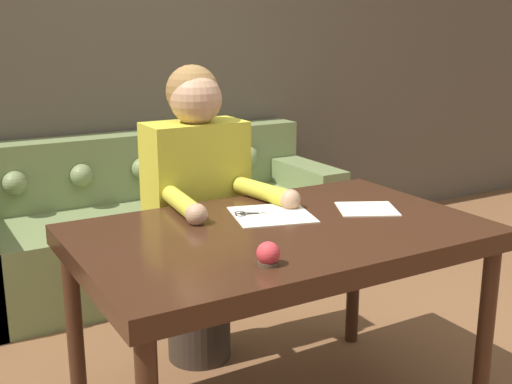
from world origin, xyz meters
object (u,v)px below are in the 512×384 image
(dining_table, at_px, (280,248))
(person, at_px, (198,214))
(pin_cushion, at_px, (268,255))
(couch, at_px, (152,227))
(scissors, at_px, (252,214))

(dining_table, relative_size, person, 1.08)
(person, bearing_deg, pin_cushion, -101.58)
(person, xyz_separation_m, pin_cushion, (-0.18, -0.88, 0.13))
(couch, relative_size, person, 1.69)
(dining_table, bearing_deg, person, 94.40)
(pin_cushion, bearing_deg, scissors, 65.52)
(person, bearing_deg, dining_table, -85.60)
(person, distance_m, pin_cushion, 0.91)
(couch, bearing_deg, pin_cushion, -100.53)
(dining_table, xyz_separation_m, couch, (0.13, 1.61, -0.39))
(person, height_order, pin_cushion, person)
(couch, height_order, pin_cushion, pin_cushion)
(person, height_order, scissors, person)
(pin_cushion, bearing_deg, dining_table, 52.16)
(dining_table, height_order, scissors, scissors)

